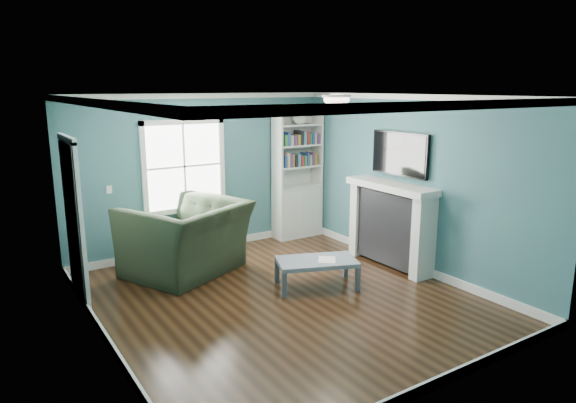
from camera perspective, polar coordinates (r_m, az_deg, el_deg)
floor at (r=6.81m, az=-0.56°, el=-10.76°), size 5.00×5.00×0.00m
room_walls at (r=6.35m, az=-0.59°, el=2.44°), size 5.00×5.00×5.00m
trim at (r=6.42m, az=-0.58°, el=-0.59°), size 4.50×5.00×2.60m
window at (r=8.43m, az=-11.45°, el=3.84°), size 1.40×0.06×1.50m
bookshelf at (r=9.32m, az=1.02°, el=1.63°), size 0.90×0.35×2.31m
fireplace at (r=7.98m, az=11.35°, el=-2.63°), size 0.44×1.58×1.30m
tv at (r=7.86m, az=12.33°, el=5.19°), size 0.06×1.10×0.65m
door at (r=6.97m, az=-22.75°, el=-1.92°), size 0.12×0.98×2.17m
ceiling_fixture at (r=6.85m, az=5.42°, el=11.28°), size 0.38×0.38×0.15m
light_switch at (r=8.12m, az=-19.25°, el=1.25°), size 0.08×0.01×0.12m
recliner at (r=7.65m, az=-11.25°, el=-2.77°), size 1.90×1.63×1.41m
coffee_table at (r=7.10m, az=3.21°, el=-6.86°), size 1.21×0.93×0.39m
paper_sheet at (r=7.08m, az=4.35°, el=-6.47°), size 0.36×0.37×0.00m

